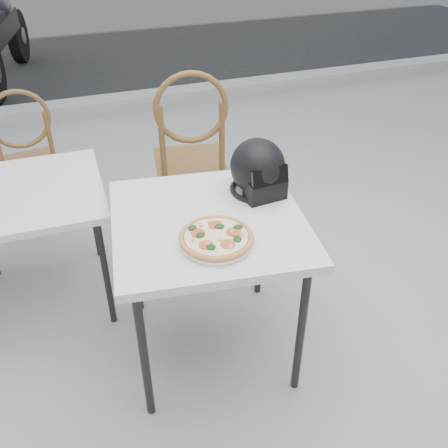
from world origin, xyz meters
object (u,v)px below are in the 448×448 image
object	(u,v)px
cafe_table_main	(209,232)
cafe_chair_main	(191,148)
motorcycle	(3,39)
cafe_table_side	(28,202)
helmet	(258,170)
pizza	(216,237)
cafe_chair_side	(26,152)
plate	(216,242)

from	to	relation	value
cafe_table_main	cafe_chair_main	world-z (taller)	cafe_chair_main
cafe_table_main	motorcycle	size ratio (longest dim) A/B	0.43
cafe_chair_main	cafe_table_side	world-z (taller)	cafe_chair_main
cafe_table_main	helmet	distance (m)	0.36
pizza	cafe_chair_side	world-z (taller)	cafe_chair_side
cafe_table_main	cafe_chair_main	distance (m)	0.99
pizza	cafe_table_side	distance (m)	1.10
helmet	cafe_chair_side	distance (m)	1.69
cafe_table_main	motorcycle	bearing A→B (deg)	101.25
helmet	cafe_table_side	bearing A→B (deg)	148.25
cafe_chair_main	plate	bearing A→B (deg)	88.28
helmet	motorcycle	world-z (taller)	motorcycle
plate	cafe_table_main	bearing A→B (deg)	81.99
cafe_table_side	pizza	bearing A→B (deg)	-48.77
cafe_table_main	helmet	xyz separation A→B (m)	(0.28, 0.14, 0.18)
pizza	motorcycle	size ratio (longest dim) A/B	0.17
pizza	motorcycle	xyz separation A→B (m)	(-0.91, 4.89, -0.34)
cafe_table_side	motorcycle	bearing A→B (deg)	92.73
helmet	cafe_chair_side	size ratio (longest dim) A/B	0.29
helmet	cafe_chair_main	world-z (taller)	cafe_chair_main
pizza	cafe_chair_main	bearing A→B (deg)	78.79
cafe_table_main	cafe_chair_main	bearing A→B (deg)	78.21
cafe_table_main	helmet	bearing A→B (deg)	25.76
plate	cafe_chair_main	world-z (taller)	cafe_chair_main
pizza	cafe_chair_side	xyz separation A→B (m)	(-0.73, 1.60, -0.26)
helmet	motorcycle	distance (m)	4.75
plate	cafe_chair_side	bearing A→B (deg)	114.33
motorcycle	pizza	bearing A→B (deg)	-68.34
plate	pizza	bearing A→B (deg)	62.32
cafe_chair_main	cafe_table_side	xyz separation A→B (m)	(-0.94, -0.33, 0.01)
cafe_table_main	helmet	size ratio (longest dim) A/B	3.24
cafe_chair_main	cafe_table_side	distance (m)	1.00
helmet	cafe_chair_main	size ratio (longest dim) A/B	0.25
cafe_chair_main	motorcycle	size ratio (longest dim) A/B	0.54
cafe_chair_side	motorcycle	size ratio (longest dim) A/B	0.47
pizza	motorcycle	world-z (taller)	motorcycle
cafe_chair_main	motorcycle	world-z (taller)	cafe_chair_main
plate	helmet	size ratio (longest dim) A/B	1.05
pizza	cafe_table_side	size ratio (longest dim) A/B	0.47
cafe_chair_main	helmet	bearing A→B (deg)	105.15
plate	helmet	world-z (taller)	helmet
cafe_table_side	cafe_chair_main	bearing A→B (deg)	19.08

